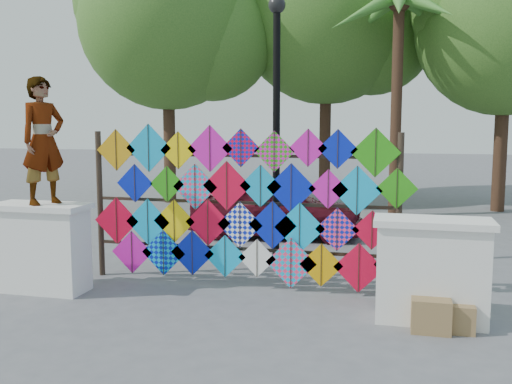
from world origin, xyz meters
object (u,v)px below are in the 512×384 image
at_px(kite_rack, 243,207).
at_px(lamppost, 276,107).
at_px(vendor_woman, 43,141).
at_px(sedan, 276,208).

distance_m(kite_rack, lamppost, 1.98).
xyz_separation_m(vendor_woman, sedan, (2.37, 4.70, -1.55)).
height_order(kite_rack, vendor_woman, vendor_woman).
xyz_separation_m(kite_rack, sedan, (-0.29, 3.78, -0.57)).
distance_m(vendor_woman, lamppost, 3.67).
bearing_deg(kite_rack, lamppost, 79.82).
distance_m(sedan, lamppost, 3.28).
distance_m(kite_rack, sedan, 3.83).
height_order(kite_rack, sedan, kite_rack).
bearing_deg(sedan, kite_rack, 178.30).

